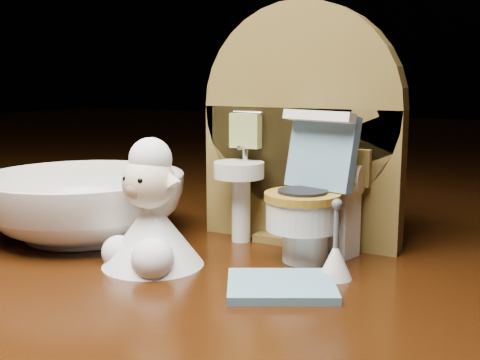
% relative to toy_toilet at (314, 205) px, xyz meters
% --- Properties ---
extents(backdrop_panel, '(0.13, 0.05, 0.15)m').
position_rel_toy_toilet_xyz_m(backdrop_panel, '(-0.02, 0.03, 0.03)').
color(backdrop_panel, brown).
rests_on(backdrop_panel, ground).
extents(toy_toilet, '(0.05, 0.06, 0.09)m').
position_rel_toy_toilet_xyz_m(toy_toilet, '(0.00, 0.00, 0.00)').
color(toy_toilet, white).
rests_on(toy_toilet, ground).
extents(bath_mat, '(0.07, 0.06, 0.00)m').
position_rel_toy_toilet_xyz_m(bath_mat, '(0.01, -0.06, -0.03)').
color(bath_mat, '#6895B5').
rests_on(bath_mat, ground).
extents(toilet_brush, '(0.02, 0.02, 0.04)m').
position_rel_toy_toilet_xyz_m(toilet_brush, '(0.02, -0.03, -0.02)').
color(toilet_brush, white).
rests_on(toilet_brush, ground).
extents(plush_lamb, '(0.06, 0.06, 0.07)m').
position_rel_toy_toilet_xyz_m(plush_lamb, '(-0.08, -0.06, -0.01)').
color(plush_lamb, white).
rests_on(plush_lamb, ground).
extents(ceramic_bowl, '(0.17, 0.17, 0.04)m').
position_rel_toy_toilet_xyz_m(ceramic_bowl, '(-0.15, -0.03, -0.01)').
color(ceramic_bowl, white).
rests_on(ceramic_bowl, ground).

